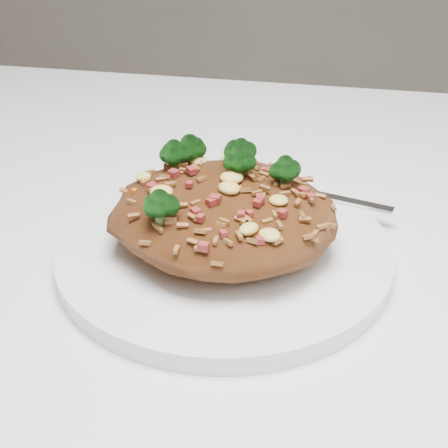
% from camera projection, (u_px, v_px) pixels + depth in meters
% --- Properties ---
extents(dining_table, '(1.20, 0.80, 0.75)m').
position_uv_depth(dining_table, '(245.00, 352.00, 0.50)').
color(dining_table, white).
rests_on(dining_table, ground).
extents(plate, '(0.24, 0.24, 0.01)m').
position_uv_depth(plate, '(224.00, 250.00, 0.45)').
color(plate, white).
rests_on(plate, dining_table).
extents(fried_rice, '(0.16, 0.14, 0.07)m').
position_uv_depth(fried_rice, '(224.00, 203.00, 0.43)').
color(fried_rice, brown).
rests_on(fried_rice, plate).
extents(fork, '(0.16, 0.05, 0.00)m').
position_uv_depth(fork, '(304.00, 192.00, 0.51)').
color(fork, silver).
rests_on(fork, plate).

